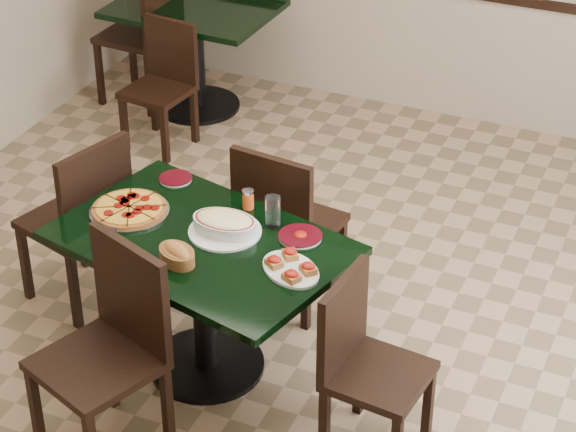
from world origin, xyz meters
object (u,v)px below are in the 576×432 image
at_px(chair_near, 113,339).
at_px(back_chair_left, 149,26).
at_px(bread_basket, 177,254).
at_px(chair_far, 283,220).
at_px(back_table, 195,38).
at_px(pepperoni_pizza, 129,209).
at_px(chair_right, 363,358).
at_px(chair_left, 84,214).
at_px(bruschetta_platter, 291,267).
at_px(back_chair_near, 164,78).
at_px(lasagna_casserole, 225,224).
at_px(main_table, 203,272).

distance_m(chair_near, back_chair_left, 3.40).
bearing_deg(bread_basket, chair_far, 106.66).
xyz_separation_m(back_table, pepperoni_pizza, (0.92, -2.41, 0.24)).
bearing_deg(chair_right, chair_left, 81.53).
bearing_deg(pepperoni_pizza, bruschetta_platter, -8.79).
distance_m(back_table, chair_far, 2.39).
bearing_deg(back_chair_near, chair_near, -58.01).
bearing_deg(chair_left, chair_far, 127.60).
distance_m(chair_right, lasagna_casserole, 0.89).
relative_size(main_table, chair_near, 1.47).
bearing_deg(chair_left, chair_near, 55.43).
bearing_deg(pepperoni_pizza, back_chair_near, 114.89).
xyz_separation_m(chair_left, back_chair_left, (-0.87, 2.20, 0.02)).
height_order(chair_right, chair_left, chair_left).
distance_m(chair_right, chair_left, 1.71).
bearing_deg(back_table, chair_near, -66.36).
distance_m(chair_right, bruschetta_platter, 0.50).
relative_size(chair_near, back_chair_near, 1.21).
height_order(back_table, back_chair_left, back_chair_left).
bearing_deg(pepperoni_pizza, chair_right, -11.22).
relative_size(back_table, lasagna_casserole, 3.23).
height_order(main_table, back_table, same).
xyz_separation_m(main_table, lasagna_casserole, (0.08, 0.10, 0.23)).
height_order(back_chair_left, pepperoni_pizza, back_chair_left).
xyz_separation_m(back_chair_near, bread_basket, (1.28, -2.16, 0.33)).
bearing_deg(pepperoni_pizza, lasagna_casserole, 2.74).
relative_size(chair_right, pepperoni_pizza, 2.27).
bearing_deg(back_chair_near, back_table, 102.08).
bearing_deg(back_chair_near, chair_right, -37.43).
distance_m(back_chair_near, bread_basket, 2.53).
xyz_separation_m(chair_near, back_chair_left, (-1.54, 3.04, 0.00)).
relative_size(chair_near, chair_left, 1.04).
distance_m(back_table, chair_right, 3.45).
xyz_separation_m(chair_near, lasagna_casserole, (0.20, 0.69, 0.23)).
relative_size(lasagna_casserole, bruschetta_platter, 0.90).
relative_size(back_chair_near, back_chair_left, 0.82).
height_order(main_table, pepperoni_pizza, pepperoni_pizza).
relative_size(main_table, chair_left, 1.53).
xyz_separation_m(chair_left, back_chair_near, (-0.49, 1.72, -0.09)).
relative_size(chair_far, lasagna_casserole, 2.81).
xyz_separation_m(chair_far, chair_left, (-0.94, -0.36, 0.01)).
relative_size(back_table, chair_near, 1.09).
bearing_deg(chair_near, chair_right, 43.57).
relative_size(back_table, bruschetta_platter, 2.89).
bearing_deg(main_table, chair_far, 90.53).
bearing_deg(bread_basket, lasagna_casserole, 100.79).
xyz_separation_m(chair_near, bread_basket, (0.11, 0.39, 0.22)).
xyz_separation_m(chair_right, chair_left, (-1.66, 0.42, 0.06)).
distance_m(back_chair_near, lasagna_casserole, 2.34).
bearing_deg(back_chair_left, chair_far, 47.90).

